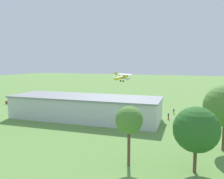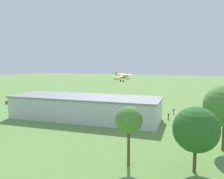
% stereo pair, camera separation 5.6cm
% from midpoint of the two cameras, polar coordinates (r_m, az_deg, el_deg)
% --- Properties ---
extents(ground_plane, '(400.00, 400.00, 0.00)m').
position_cam_midpoint_polar(ground_plane, '(88.68, 4.20, -2.84)').
color(ground_plane, '#608C42').
extents(hangar, '(39.83, 14.80, 5.97)m').
position_cam_midpoint_polar(hangar, '(60.12, -6.86, -4.48)').
color(hangar, silver).
rests_on(hangar, ground_plane).
extents(biplane, '(8.53, 7.75, 3.98)m').
position_cam_midpoint_polar(biplane, '(88.12, 2.50, 3.09)').
color(biplane, yellow).
extents(car_blue, '(2.60, 4.82, 1.67)m').
position_cam_midpoint_polar(car_blue, '(81.99, -17.04, -3.27)').
color(car_blue, '#23389E').
rests_on(car_blue, ground_plane).
extents(car_yellow, '(2.21, 4.66, 1.56)m').
position_cam_midpoint_polar(car_yellow, '(85.89, -20.85, -3.01)').
color(car_yellow, gold).
rests_on(car_yellow, ground_plane).
extents(car_red, '(2.06, 4.15, 1.60)m').
position_cam_midpoint_polar(car_red, '(90.89, -23.79, -2.62)').
color(car_red, red).
rests_on(car_red, ground_plane).
extents(person_watching_takeoff, '(0.53, 0.53, 1.77)m').
position_cam_midpoint_polar(person_watching_takeoff, '(61.23, 13.84, -6.44)').
color(person_watching_takeoff, '#B23333').
rests_on(person_watching_takeoff, ground_plane).
extents(person_at_fence_line, '(0.44, 0.44, 1.61)m').
position_cam_midpoint_polar(person_at_fence_line, '(67.95, 15.12, -5.26)').
color(person_at_fence_line, orange).
rests_on(person_at_fence_line, ground_plane).
extents(person_by_parked_cars, '(0.49, 0.49, 1.72)m').
position_cam_midpoint_polar(person_by_parked_cars, '(80.53, -10.82, -3.27)').
color(person_by_parked_cars, '#3F3F47').
rests_on(person_by_parked_cars, ground_plane).
extents(person_walking_on_apron, '(0.46, 0.46, 1.63)m').
position_cam_midpoint_polar(person_walking_on_apron, '(79.24, -15.72, -3.60)').
color(person_walking_on_apron, '#3F3F47').
rests_on(person_walking_on_apron, ground_plane).
extents(tree_at_field_edge, '(3.87, 3.87, 8.57)m').
position_cam_midpoint_polar(tree_at_field_edge, '(32.16, 4.22, -7.68)').
color(tree_at_field_edge, brown).
rests_on(tree_at_field_edge, ground_plane).
extents(tree_by_windsock, '(6.06, 6.06, 8.88)m').
position_cam_midpoint_polar(tree_by_windsock, '(32.31, 20.20, -9.34)').
color(tree_by_windsock, brown).
rests_on(tree_by_windsock, ground_plane).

